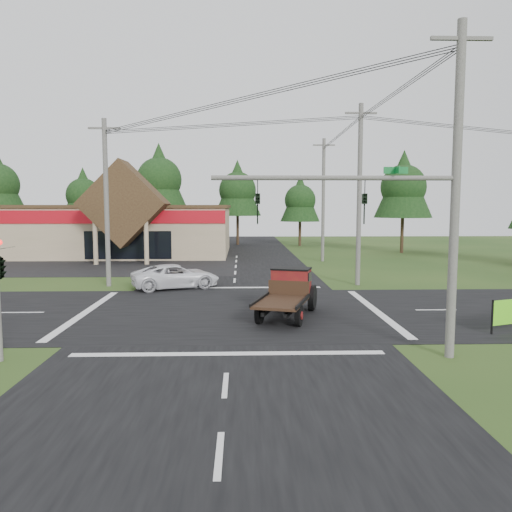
{
  "coord_description": "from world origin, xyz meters",
  "views": [
    {
      "loc": [
        0.46,
        -23.76,
        5.09
      ],
      "look_at": [
        1.32,
        5.06,
        2.2
      ],
      "focal_mm": 35.0,
      "sensor_mm": 36.0,
      "label": 1
    }
  ],
  "objects": [
    {
      "name": "tree_row_d",
      "position": [
        0.0,
        42.0,
        7.38
      ],
      "size": [
        6.16,
        6.16,
        11.11
      ],
      "color": "#332316",
      "rests_on": "ground"
    },
    {
      "name": "cvs_building",
      "position": [
        -15.7,
        29.57,
        2.78
      ],
      "size": [
        30.4,
        18.2,
        9.19
      ],
      "color": "tan",
      "rests_on": "ground"
    },
    {
      "name": "parking_apron",
      "position": [
        -14.0,
        19.0,
        0.01
      ],
      "size": [
        28.0,
        14.0,
        0.02
      ],
      "primitive_type": "cube",
      "color": "black",
      "rests_on": "ground"
    },
    {
      "name": "tree_row_e",
      "position": [
        8.0,
        40.0,
        6.03
      ],
      "size": [
        5.04,
        5.04,
        9.09
      ],
      "color": "#332316",
      "rests_on": "ground"
    },
    {
      "name": "utility_pole_nr",
      "position": [
        7.5,
        -7.5,
        5.64
      ],
      "size": [
        2.0,
        0.3,
        11.0
      ],
      "color": "#595651",
      "rests_on": "ground"
    },
    {
      "name": "road_ns",
      "position": [
        0.0,
        0.0,
        0.01
      ],
      "size": [
        12.0,
        120.0,
        0.02
      ],
      "primitive_type": "cube",
      "color": "black",
      "rests_on": "ground"
    },
    {
      "name": "utility_pole_n",
      "position": [
        8.0,
        22.0,
        5.74
      ],
      "size": [
        2.0,
        0.3,
        11.2
      ],
      "color": "#595651",
      "rests_on": "ground"
    },
    {
      "name": "white_pickup",
      "position": [
        -3.61,
        7.08,
        0.75
      ],
      "size": [
        5.92,
        4.25,
        1.5
      ],
      "primitive_type": "imported",
      "rotation": [
        0.0,
        0.0,
        1.94
      ],
      "color": "white",
      "rests_on": "ground"
    },
    {
      "name": "road_ew",
      "position": [
        0.0,
        0.0,
        0.01
      ],
      "size": [
        120.0,
        12.0,
        0.02
      ],
      "primitive_type": "cube",
      "color": "black",
      "rests_on": "ground"
    },
    {
      "name": "traffic_signal_mast",
      "position": [
        5.82,
        -7.5,
        4.43
      ],
      "size": [
        8.12,
        0.24,
        7.0
      ],
      "color": "#595651",
      "rests_on": "ground"
    },
    {
      "name": "antique_flatbed_truck",
      "position": [
        2.53,
        -1.35,
        1.11
      ],
      "size": [
        3.5,
        5.65,
        2.21
      ],
      "primitive_type": null,
      "rotation": [
        0.0,
        0.0,
        -0.3
      ],
      "color": "#600D15",
      "rests_on": "ground"
    },
    {
      "name": "utility_pole_ne",
      "position": [
        8.0,
        8.0,
        5.89
      ],
      "size": [
        2.0,
        0.3,
        11.5
      ],
      "color": "#595651",
      "rests_on": "ground"
    },
    {
      "name": "utility_pole_nw",
      "position": [
        -8.0,
        8.0,
        5.39
      ],
      "size": [
        2.0,
        0.3,
        10.5
      ],
      "color": "#595651",
      "rests_on": "ground"
    },
    {
      "name": "tree_side_ne",
      "position": [
        18.0,
        30.0,
        7.38
      ],
      "size": [
        6.16,
        6.16,
        11.11
      ],
      "color": "#332316",
      "rests_on": "ground"
    },
    {
      "name": "ground",
      "position": [
        0.0,
        0.0,
        0.0
      ],
      "size": [
        120.0,
        120.0,
        0.0
      ],
      "primitive_type": "plane",
      "color": "#234017",
      "rests_on": "ground"
    },
    {
      "name": "tree_row_b",
      "position": [
        -20.0,
        42.0,
        6.7
      ],
      "size": [
        5.6,
        5.6,
        10.1
      ],
      "color": "#332316",
      "rests_on": "ground"
    },
    {
      "name": "tree_row_c",
      "position": [
        -10.0,
        41.0,
        8.72
      ],
      "size": [
        7.28,
        7.28,
        13.13
      ],
      "color": "#332316",
      "rests_on": "ground"
    }
  ]
}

